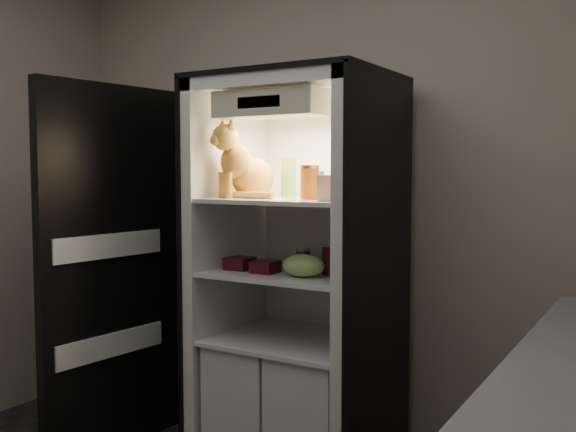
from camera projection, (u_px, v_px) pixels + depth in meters
name	position (u px, v px, depth m)	size (l,w,h in m)	color
room_shell	(69.00, 105.00, 1.92)	(3.60, 3.60, 3.60)	white
refrigerator	(300.00, 299.00, 3.16)	(0.90, 0.72, 1.88)	white
fridge_door	(115.00, 271.00, 3.24)	(0.15, 0.87, 1.85)	black
tabby_cat	(244.00, 168.00, 3.10)	(0.32, 0.38, 0.38)	#AF5016
parmesan_shaker	(288.00, 177.00, 3.15)	(0.08, 0.08, 0.20)	#238225
mayo_tub	(315.00, 184.00, 3.21)	(0.09, 0.09, 0.13)	white
salsa_jar	(310.00, 182.00, 2.95)	(0.09, 0.09, 0.16)	#9B240E
pepper_jar	(345.00, 175.00, 2.96)	(0.13, 0.13, 0.22)	maroon
cream_carton	(327.00, 188.00, 2.76)	(0.07, 0.07, 0.11)	white
soda_can_a	(333.00, 258.00, 3.05)	(0.07, 0.07, 0.13)	black
soda_can_b	(347.00, 262.00, 2.96)	(0.06, 0.06, 0.12)	black
soda_can_c	(330.00, 260.00, 2.97)	(0.07, 0.07, 0.14)	black
condiment_jar	(303.00, 258.00, 3.17)	(0.07, 0.07, 0.10)	#533417
grape_bag	(303.00, 266.00, 2.91)	(0.20, 0.15, 0.10)	#75A94F
berry_box_left	(240.00, 263.00, 3.13)	(0.12, 0.12, 0.06)	#4C0C1A
berry_box_right	(265.00, 267.00, 3.02)	(0.11, 0.11, 0.06)	#4C0C1A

